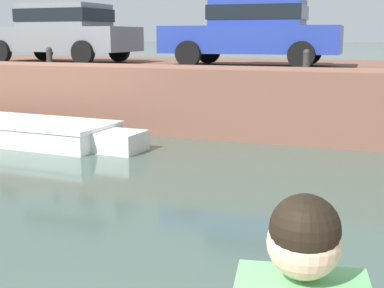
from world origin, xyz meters
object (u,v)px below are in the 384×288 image
boat_moored_west_white (28,131)px  car_leftmost_grey (62,31)px  mooring_bollard_mid (306,59)px  car_left_inner_blue (254,30)px  mooring_bollard_west (49,55)px

boat_moored_west_white → car_leftmost_grey: bearing=109.7°
car_leftmost_grey → mooring_bollard_mid: car_leftmost_grey is taller
car_left_inner_blue → mooring_bollard_mid: car_left_inner_blue is taller
car_left_inner_blue → mooring_bollard_west: size_ratio=9.53×
boat_moored_west_white → car_leftmost_grey: size_ratio=1.22×
mooring_bollard_mid → car_left_inner_blue: bearing=134.3°
mooring_bollard_west → mooring_bollard_mid: (6.19, 0.00, 0.00)m
car_leftmost_grey → mooring_bollard_west: car_leftmost_grey is taller
boat_moored_west_white → car_left_inner_blue: size_ratio=1.22×
boat_moored_west_white → mooring_bollard_mid: mooring_bollard_mid is taller
boat_moored_west_white → car_left_inner_blue: (4.13, 3.28, 2.15)m
car_left_inner_blue → mooring_bollard_west: (-4.71, -1.51, -0.61)m
car_leftmost_grey → car_left_inner_blue: (5.30, 0.00, -0.00)m
boat_moored_west_white → car_leftmost_grey: car_leftmost_grey is taller
car_leftmost_grey → mooring_bollard_west: size_ratio=9.47×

